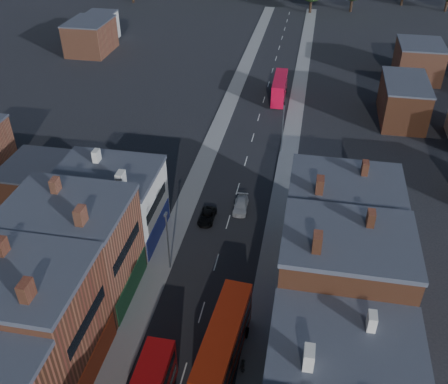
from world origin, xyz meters
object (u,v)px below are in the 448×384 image
at_px(car_3, 241,205).
at_px(ped_3, 243,365).
at_px(bus_2, 280,88).
at_px(car_1, 219,380).
at_px(bus_1, 223,346).
at_px(car_2, 207,216).

bearing_deg(car_3, ped_3, -82.50).
relative_size(bus_2, car_1, 2.54).
distance_m(bus_2, car_1, 65.06).
relative_size(bus_1, car_1, 3.01).
distance_m(bus_1, bus_2, 62.83).
bearing_deg(bus_2, car_1, -90.17).
distance_m(bus_2, ped_3, 63.30).
height_order(bus_1, bus_2, bus_1).
xyz_separation_m(bus_2, ped_3, (2.57, -63.23, -1.47)).
height_order(bus_1, car_1, bus_1).
bearing_deg(car_1, car_2, 110.85).
height_order(bus_1, ped_3, bus_1).
bearing_deg(car_1, bus_1, 97.34).
relative_size(bus_1, car_2, 2.90).
bearing_deg(car_3, bus_2, 85.55).
relative_size(car_1, car_3, 0.91).
height_order(bus_1, car_2, bus_1).
bearing_deg(bus_2, bus_1, -90.19).
relative_size(car_2, car_3, 0.94).
distance_m(bus_2, car_2, 41.26).
relative_size(car_3, ped_3, 2.69).
relative_size(bus_2, ped_3, 6.20).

